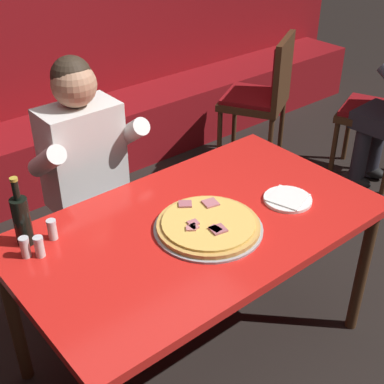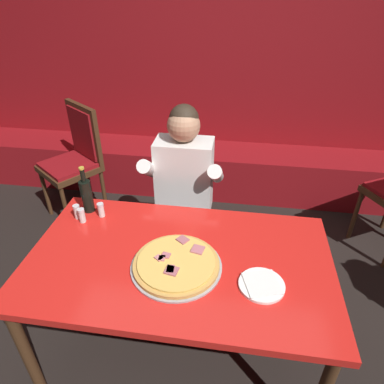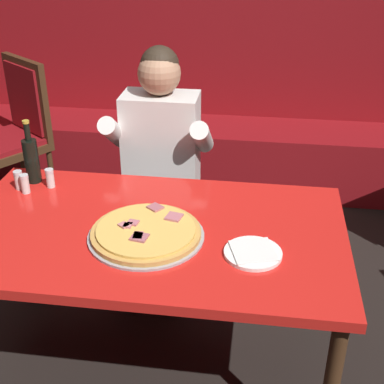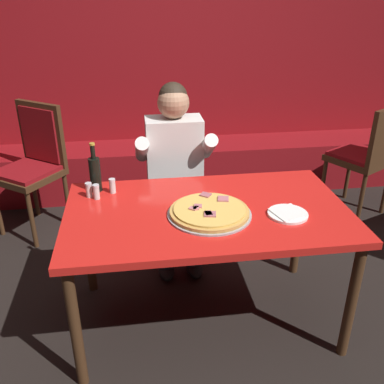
# 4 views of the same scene
# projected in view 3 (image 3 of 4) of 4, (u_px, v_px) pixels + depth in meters

# --- Properties ---
(ground_plane) EXTENTS (24.00, 24.00, 0.00)m
(ground_plane) POSITION_uv_depth(u_px,v_px,m) (156.00, 368.00, 2.43)
(ground_plane) COLOR black
(booth_wall_panel) EXTENTS (6.80, 0.16, 1.90)m
(booth_wall_panel) POSITION_uv_depth(u_px,v_px,m) (211.00, 46.00, 3.88)
(booth_wall_panel) COLOR maroon
(booth_wall_panel) RESTS_ON ground_plane
(booth_bench) EXTENTS (6.46, 0.48, 0.46)m
(booth_bench) POSITION_uv_depth(u_px,v_px,m) (205.00, 155.00, 3.94)
(booth_bench) COLOR maroon
(booth_bench) RESTS_ON ground_plane
(main_dining_table) EXTENTS (1.52, 0.88, 0.75)m
(main_dining_table) POSITION_uv_depth(u_px,v_px,m) (150.00, 244.00, 2.11)
(main_dining_table) COLOR #422816
(main_dining_table) RESTS_ON ground_plane
(pizza) EXTENTS (0.44, 0.44, 0.05)m
(pizza) POSITION_uv_depth(u_px,v_px,m) (146.00, 233.00, 2.01)
(pizza) COLOR #9E9EA3
(pizza) RESTS_ON main_dining_table
(plate_white_paper) EXTENTS (0.21, 0.21, 0.02)m
(plate_white_paper) POSITION_uv_depth(u_px,v_px,m) (253.00, 253.00, 1.91)
(plate_white_paper) COLOR white
(plate_white_paper) RESTS_ON main_dining_table
(beer_bottle) EXTENTS (0.07, 0.07, 0.29)m
(beer_bottle) POSITION_uv_depth(u_px,v_px,m) (31.00, 159.00, 2.38)
(beer_bottle) COLOR black
(beer_bottle) RESTS_ON main_dining_table
(shaker_parmesan) EXTENTS (0.04, 0.04, 0.09)m
(shaker_parmesan) POSITION_uv_depth(u_px,v_px,m) (25.00, 185.00, 2.31)
(shaker_parmesan) COLOR silver
(shaker_parmesan) RESTS_ON main_dining_table
(shaker_oregano) EXTENTS (0.04, 0.04, 0.09)m
(shaker_oregano) POSITION_uv_depth(u_px,v_px,m) (50.00, 179.00, 2.36)
(shaker_oregano) COLOR silver
(shaker_oregano) RESTS_ON main_dining_table
(shaker_black_pepper) EXTENTS (0.04, 0.04, 0.09)m
(shaker_black_pepper) POSITION_uv_depth(u_px,v_px,m) (19.00, 181.00, 2.34)
(shaker_black_pepper) COLOR silver
(shaker_black_pepper) RESTS_ON main_dining_table
(diner_seated_blue_shirt) EXTENTS (0.53, 0.53, 1.27)m
(diner_seated_blue_shirt) POSITION_uv_depth(u_px,v_px,m) (159.00, 164.00, 2.70)
(diner_seated_blue_shirt) COLOR black
(diner_seated_blue_shirt) RESTS_ON ground_plane
(dining_chair_near_left) EXTENTS (0.62, 0.62, 1.03)m
(dining_chair_near_left) POSITION_uv_depth(u_px,v_px,m) (15.00, 128.00, 3.42)
(dining_chair_near_left) COLOR #422816
(dining_chair_near_left) RESTS_ON ground_plane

